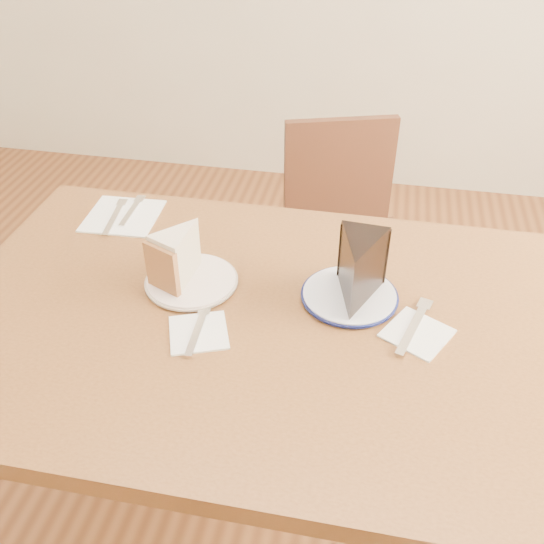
{
  "coord_description": "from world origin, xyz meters",
  "views": [
    {
      "loc": [
        0.2,
        -0.85,
        1.5
      ],
      "look_at": [
        0.02,
        0.07,
        0.8
      ],
      "focal_mm": 40.0,
      "sensor_mm": 36.0,
      "label": 1
    }
  ],
  "objects_px": {
    "table": "(255,351)",
    "chocolate_cake": "(358,274)",
    "chair_far": "(344,245)",
    "plate_navy": "(349,296)",
    "plate_cream": "(192,281)",
    "carrot_cake": "(182,255)"
  },
  "relations": [
    {
      "from": "chair_far",
      "to": "plate_cream",
      "type": "relative_size",
      "value": 4.51
    },
    {
      "from": "table",
      "to": "carrot_cake",
      "type": "xyz_separation_m",
      "value": [
        -0.16,
        0.08,
        0.16
      ]
    },
    {
      "from": "chair_far",
      "to": "chocolate_cake",
      "type": "xyz_separation_m",
      "value": [
        0.07,
        -0.65,
        0.37
      ]
    },
    {
      "from": "chair_far",
      "to": "table",
      "type": "bearing_deg",
      "value": 62.27
    },
    {
      "from": "plate_navy",
      "to": "carrot_cake",
      "type": "xyz_separation_m",
      "value": [
        -0.34,
        -0.0,
        0.05
      ]
    },
    {
      "from": "plate_cream",
      "to": "plate_navy",
      "type": "bearing_deg",
      "value": 2.79
    },
    {
      "from": "plate_cream",
      "to": "carrot_cake",
      "type": "bearing_deg",
      "value": 149.14
    },
    {
      "from": "plate_cream",
      "to": "plate_navy",
      "type": "distance_m",
      "value": 0.32
    },
    {
      "from": "plate_cream",
      "to": "carrot_cake",
      "type": "height_order",
      "value": "carrot_cake"
    },
    {
      "from": "chair_far",
      "to": "plate_cream",
      "type": "distance_m",
      "value": 0.76
    },
    {
      "from": "table",
      "to": "chocolate_cake",
      "type": "xyz_separation_m",
      "value": [
        0.19,
        0.07,
        0.17
      ]
    },
    {
      "from": "plate_cream",
      "to": "chocolate_cake",
      "type": "xyz_separation_m",
      "value": [
        0.33,
        0.0,
        0.07
      ]
    },
    {
      "from": "chocolate_cake",
      "to": "carrot_cake",
      "type": "bearing_deg",
      "value": 2.9
    },
    {
      "from": "plate_navy",
      "to": "carrot_cake",
      "type": "relative_size",
      "value": 1.71
    },
    {
      "from": "table",
      "to": "chocolate_cake",
      "type": "height_order",
      "value": "chocolate_cake"
    },
    {
      "from": "table",
      "to": "plate_cream",
      "type": "height_order",
      "value": "plate_cream"
    },
    {
      "from": "table",
      "to": "plate_navy",
      "type": "relative_size",
      "value": 6.59
    },
    {
      "from": "plate_cream",
      "to": "chocolate_cake",
      "type": "distance_m",
      "value": 0.34
    },
    {
      "from": "chocolate_cake",
      "to": "plate_cream",
      "type": "bearing_deg",
      "value": 4.7
    },
    {
      "from": "table",
      "to": "chocolate_cake",
      "type": "relative_size",
      "value": 9.13
    },
    {
      "from": "chair_far",
      "to": "plate_navy",
      "type": "height_order",
      "value": "chair_far"
    },
    {
      "from": "table",
      "to": "plate_navy",
      "type": "xyz_separation_m",
      "value": [
        0.17,
        0.08,
        0.1
      ]
    }
  ]
}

